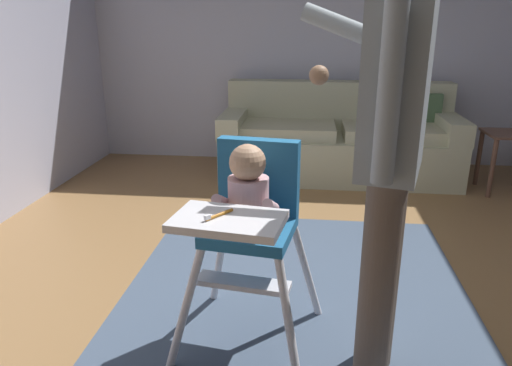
{
  "coord_description": "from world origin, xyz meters",
  "views": [
    {
      "loc": [
        0.03,
        -2.14,
        1.39
      ],
      "look_at": [
        -0.18,
        -0.31,
        0.77
      ],
      "focal_mm": 33.5,
      "sensor_mm": 36.0,
      "label": 1
    }
  ],
  "objects_px": {
    "high_chair": "(250,209)",
    "couch": "(339,141)",
    "adult_standing": "(390,151)",
    "side_table": "(508,149)"
  },
  "relations": [
    {
      "from": "adult_standing",
      "to": "high_chair",
      "type": "bearing_deg",
      "value": -0.22
    },
    {
      "from": "high_chair",
      "to": "side_table",
      "type": "distance_m",
      "value": 3.0
    },
    {
      "from": "couch",
      "to": "high_chair",
      "type": "xyz_separation_m",
      "value": [
        -0.52,
        -2.62,
        0.32
      ]
    },
    {
      "from": "high_chair",
      "to": "couch",
      "type": "bearing_deg",
      "value": 177.09
    },
    {
      "from": "adult_standing",
      "to": "side_table",
      "type": "relative_size",
      "value": 3.23
    },
    {
      "from": "side_table",
      "to": "adult_standing",
      "type": "bearing_deg",
      "value": -119.83
    },
    {
      "from": "adult_standing",
      "to": "couch",
      "type": "bearing_deg",
      "value": -74.55
    },
    {
      "from": "couch",
      "to": "adult_standing",
      "type": "bearing_deg",
      "value": 0.24
    },
    {
      "from": "high_chair",
      "to": "adult_standing",
      "type": "distance_m",
      "value": 0.63
    },
    {
      "from": "couch",
      "to": "adult_standing",
      "type": "distance_m",
      "value": 2.84
    }
  ]
}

